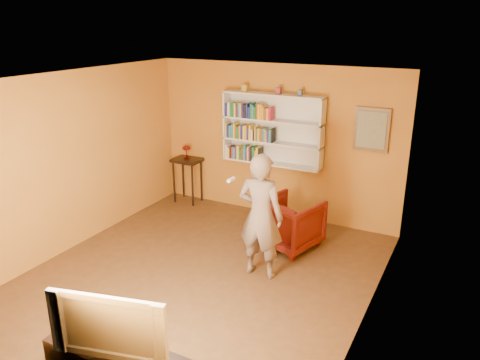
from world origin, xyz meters
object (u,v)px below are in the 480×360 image
object	(u,v)px
console_table	(187,166)
television	(114,321)
ruby_lustre	(186,149)
armchair	(290,223)
person	(261,216)
bookshelf	(274,129)

from	to	relation	value
console_table	television	bearing A→B (deg)	-63.78
ruby_lustre	armchair	distance (m)	2.70
console_table	ruby_lustre	bearing A→B (deg)	-63.43
person	armchair	bearing A→B (deg)	-94.19
ruby_lustre	person	xyz separation A→B (m)	(2.43, -1.86, -0.18)
television	ruby_lustre	bearing A→B (deg)	102.03
ruby_lustre	television	world-z (taller)	television
console_table	person	xyz separation A→B (m)	(2.43, -1.86, 0.16)
ruby_lustre	armchair	size ratio (longest dim) A/B	0.31
armchair	person	xyz separation A→B (m)	(-0.04, -1.00, 0.49)
bookshelf	armchair	xyz separation A→B (m)	(0.75, -1.01, -1.20)
armchair	television	bearing A→B (deg)	101.83
console_table	armchair	xyz separation A→B (m)	(2.47, -0.85, -0.33)
armchair	person	world-z (taller)	person
ruby_lustre	console_table	bearing A→B (deg)	116.57
ruby_lustre	bookshelf	bearing A→B (deg)	5.30
bookshelf	television	world-z (taller)	bookshelf
bookshelf	person	world-z (taller)	bookshelf
ruby_lustre	armchair	bearing A→B (deg)	-19.07
ruby_lustre	person	distance (m)	3.06
person	bookshelf	bearing A→B (deg)	-72.67
console_table	person	bearing A→B (deg)	-37.37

